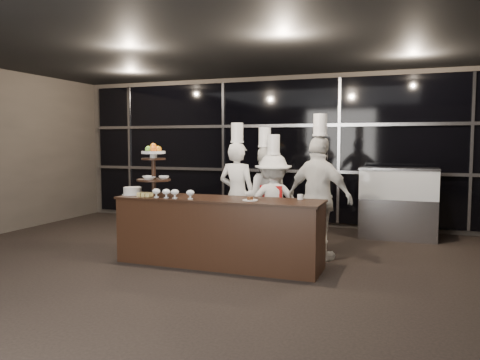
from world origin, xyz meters
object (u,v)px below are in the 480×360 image
(display_case, at_px, (398,199))
(chef_c, at_px, (273,202))
(display_stand, at_px, (154,166))
(chef_d, at_px, (319,197))
(chef_a, at_px, (237,194))
(chef_b, at_px, (265,197))
(buffet_counter, at_px, (219,231))
(layer_cake, at_px, (133,191))

(display_case, height_order, chef_c, chef_c)
(display_stand, distance_m, display_case, 4.26)
(display_case, relative_size, chef_d, 0.63)
(display_stand, bearing_deg, chef_d, 18.52)
(display_stand, bearing_deg, chef_a, 50.68)
(chef_a, height_order, chef_b, chef_a)
(chef_c, bearing_deg, display_stand, -145.52)
(display_stand, bearing_deg, chef_b, 43.28)
(display_case, xyz_separation_m, chef_b, (-1.96, -1.48, 0.13))
(buffet_counter, xyz_separation_m, chef_a, (-0.13, 1.06, 0.40))
(layer_cake, bearing_deg, chef_a, 42.98)
(chef_a, relative_size, chef_c, 1.10)
(buffet_counter, height_order, chef_a, chef_a)
(chef_b, bearing_deg, buffet_counter, -103.02)
(display_case, bearing_deg, chef_c, -136.56)
(display_stand, relative_size, layer_cake, 2.48)
(chef_b, xyz_separation_m, chef_d, (0.95, -0.46, 0.08))
(buffet_counter, bearing_deg, display_case, 50.16)
(chef_b, bearing_deg, layer_cake, -141.96)
(layer_cake, relative_size, chef_a, 0.15)
(chef_a, xyz_separation_m, chef_c, (0.61, -0.05, -0.11))
(display_case, distance_m, chef_b, 2.46)
(buffet_counter, relative_size, chef_d, 1.37)
(layer_cake, bearing_deg, display_stand, 8.76)
(layer_cake, bearing_deg, chef_c, 30.59)
(buffet_counter, bearing_deg, chef_b, 76.98)
(display_stand, relative_size, chef_a, 0.38)
(chef_b, height_order, chef_d, chef_d)
(display_stand, height_order, display_case, display_stand)
(buffet_counter, xyz_separation_m, layer_cake, (-1.32, -0.05, 0.51))
(layer_cake, bearing_deg, display_case, 37.50)
(chef_a, distance_m, chef_b, 0.43)
(display_stand, relative_size, chef_d, 0.36)
(display_case, bearing_deg, chef_b, -142.95)
(buffet_counter, distance_m, chef_b, 1.28)
(chef_a, height_order, chef_c, chef_a)
(layer_cake, height_order, chef_b, chef_b)
(display_stand, xyz_separation_m, layer_cake, (-0.32, -0.05, -0.37))
(chef_d, bearing_deg, buffet_counter, -148.72)
(layer_cake, xyz_separation_m, chef_a, (1.19, 1.11, -0.11))
(layer_cake, height_order, chef_a, chef_a)
(display_case, xyz_separation_m, chef_a, (-2.37, -1.62, 0.18))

